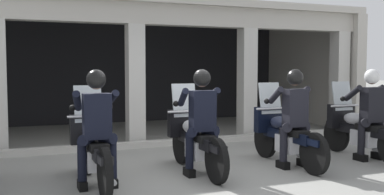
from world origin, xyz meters
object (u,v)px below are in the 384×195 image
(motorcycle_center, at_px, (194,139))
(police_officer_right, at_px, (294,110))
(motorcycle_left, at_px, (94,147))
(police_officer_center, at_px, (202,113))
(police_officer_far_right, at_px, (371,106))
(police_officer_left, at_px, (97,118))
(motorcycle_far_right, at_px, (358,129))
(motorcycle_right, at_px, (284,134))

(motorcycle_center, distance_m, police_officer_right, 1.67)
(motorcycle_left, xyz_separation_m, police_officer_center, (1.57, -0.14, 0.44))
(motorcycle_center, relative_size, police_officer_center, 1.29)
(motorcycle_center, xyz_separation_m, police_officer_far_right, (3.14, -0.37, 0.44))
(police_officer_right, height_order, police_officer_far_right, same)
(police_officer_left, relative_size, motorcycle_far_right, 0.78)
(police_officer_center, xyz_separation_m, police_officer_right, (1.57, -0.08, -0.00))
(police_officer_far_right, bearing_deg, motorcycle_center, 175.01)
(motorcycle_far_right, height_order, police_officer_far_right, police_officer_far_right)
(motorcycle_center, distance_m, police_officer_center, 0.52)
(motorcycle_right, bearing_deg, motorcycle_center, 177.82)
(police_officer_center, bearing_deg, police_officer_left, -167.46)
(motorcycle_center, xyz_separation_m, police_officer_right, (1.57, -0.37, 0.44))
(police_officer_far_right, bearing_deg, police_officer_center, -179.85)
(motorcycle_left, distance_m, police_officer_far_right, 4.74)
(police_officer_right, distance_m, motorcycle_far_right, 1.66)
(motorcycle_left, distance_m, police_officer_left, 0.52)
(police_officer_center, height_order, police_officer_right, same)
(motorcycle_far_right, bearing_deg, motorcycle_left, -177.61)
(police_officer_left, bearing_deg, motorcycle_center, 11.45)
(police_officer_left, relative_size, motorcycle_center, 0.78)
(motorcycle_left, distance_m, police_officer_center, 1.64)
(police_officer_right, bearing_deg, police_officer_far_right, 0.79)
(police_officer_left, xyz_separation_m, motorcycle_right, (3.15, 0.34, -0.44))
(police_officer_left, height_order, police_officer_far_right, same)
(motorcycle_right, xyz_separation_m, police_officer_far_right, (1.57, -0.28, 0.44))
(motorcycle_left, relative_size, motorcycle_center, 1.00)
(motorcycle_center, bearing_deg, motorcycle_left, -167.46)
(motorcycle_left, height_order, police_officer_right, police_officer_right)
(police_officer_right, xyz_separation_m, motorcycle_far_right, (1.57, 0.28, -0.44))
(police_officer_left, xyz_separation_m, police_officer_center, (1.57, 0.14, 0.00))
(motorcycle_left, distance_m, police_officer_right, 3.18)
(police_officer_left, relative_size, motorcycle_right, 0.78)
(motorcycle_far_right, bearing_deg, police_officer_left, -174.17)
(police_officer_center, relative_size, police_officer_right, 1.00)
(motorcycle_right, bearing_deg, police_officer_left, -172.94)
(police_officer_left, distance_m, motorcycle_far_right, 4.75)
(motorcycle_right, relative_size, police_officer_far_right, 1.29)
(motorcycle_far_right, xyz_separation_m, police_officer_far_right, (-0.00, -0.28, 0.44))
(police_officer_center, relative_size, motorcycle_right, 0.78)
(police_officer_left, distance_m, police_officer_right, 3.15)
(police_officer_center, height_order, police_officer_far_right, same)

